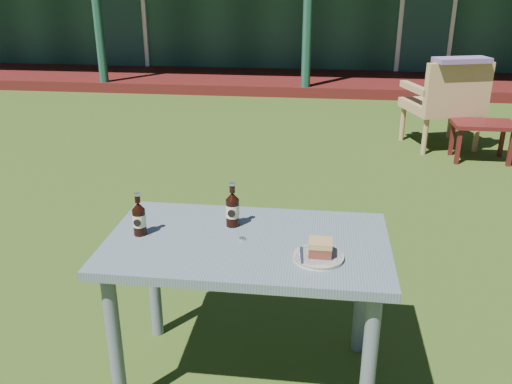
# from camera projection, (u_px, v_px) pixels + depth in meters

# --- Properties ---
(ground) EXTENTS (80.00, 80.00, 0.00)m
(ground) POSITION_uv_depth(u_px,v_px,m) (278.00, 230.00, 4.04)
(ground) COLOR #334916
(cafe_table) EXTENTS (1.20, 0.70, 0.72)m
(cafe_table) POSITION_uv_depth(u_px,v_px,m) (247.00, 261.00, 2.33)
(cafe_table) COLOR slate
(cafe_table) RESTS_ON ground
(plate) EXTENTS (0.20, 0.20, 0.01)m
(plate) POSITION_uv_depth(u_px,v_px,m) (318.00, 257.00, 2.14)
(plate) COLOR silver
(plate) RESTS_ON cafe_table
(cake_slice) EXTENTS (0.09, 0.09, 0.06)m
(cake_slice) POSITION_uv_depth(u_px,v_px,m) (320.00, 248.00, 2.14)
(cake_slice) COLOR #58281C
(cake_slice) RESTS_ON plate
(fork) EXTENTS (0.02, 0.14, 0.00)m
(fork) POSITION_uv_depth(u_px,v_px,m) (302.00, 255.00, 2.14)
(fork) COLOR silver
(fork) RESTS_ON plate
(cola_bottle_near) EXTENTS (0.06, 0.06, 0.20)m
(cola_bottle_near) POSITION_uv_depth(u_px,v_px,m) (233.00, 209.00, 2.40)
(cola_bottle_near) COLOR black
(cola_bottle_near) RESTS_ON cafe_table
(cola_bottle_far) EXTENTS (0.06, 0.06, 0.19)m
(cola_bottle_far) POSITION_uv_depth(u_px,v_px,m) (139.00, 218.00, 2.32)
(cola_bottle_far) COLOR black
(cola_bottle_far) RESTS_ON cafe_table
(bottle_cap) EXTENTS (0.03, 0.03, 0.01)m
(bottle_cap) POSITION_uv_depth(u_px,v_px,m) (242.00, 239.00, 2.30)
(bottle_cap) COLOR silver
(bottle_cap) RESTS_ON cafe_table
(armchair_left) EXTENTS (0.87, 0.84, 0.95)m
(armchair_left) POSITION_uv_depth(u_px,v_px,m) (447.00, 100.00, 5.76)
(armchair_left) COLOR tan
(armchair_left) RESTS_ON ground
(floral_throw) EXTENTS (0.60, 0.38, 0.05)m
(floral_throw) POSITION_uv_depth(u_px,v_px,m) (462.00, 60.00, 5.42)
(floral_throw) COLOR slate
(floral_throw) RESTS_ON armchair_left
(side_table) EXTENTS (0.60, 0.40, 0.40)m
(side_table) POSITION_uv_depth(u_px,v_px,m) (483.00, 128.00, 5.43)
(side_table) COLOR #491311
(side_table) RESTS_ON ground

